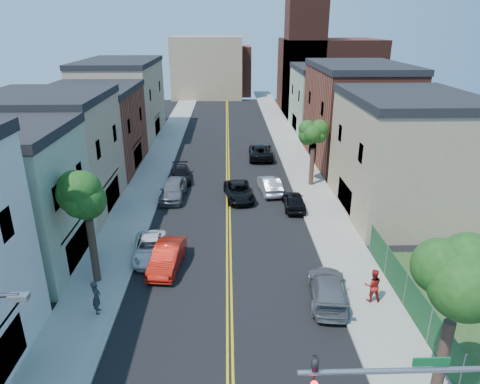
{
  "coord_description": "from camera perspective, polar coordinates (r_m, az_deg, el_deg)",
  "views": [
    {
      "loc": [
        -0.01,
        -8.48,
        14.55
      ],
      "look_at": [
        0.95,
        23.46,
        2.0
      ],
      "focal_mm": 32.39,
      "sensor_mm": 36.0,
      "label": 1
    }
  ],
  "objects": [
    {
      "name": "grey_car_right",
      "position": [
        25.15,
        11.51,
        -12.39
      ],
      "size": [
        2.67,
        5.23,
        1.45
      ],
      "primitive_type": "imported",
      "rotation": [
        0.0,
        0.0,
        3.01
      ],
      "color": "slate",
      "rests_on": "ground"
    },
    {
      "name": "grey_car_left",
      "position": [
        38.5,
        -8.79,
        0.34
      ],
      "size": [
        2.24,
        5.11,
        1.71
      ],
      "primitive_type": "imported",
      "rotation": [
        0.0,
        0.0,
        -0.04
      ],
      "color": "#5B5F63",
      "rests_on": "ground"
    },
    {
      "name": "white_pickup",
      "position": [
        29.43,
        -11.77,
        -7.25
      ],
      "size": [
        2.61,
        4.81,
        1.28
      ],
      "primitive_type": "imported",
      "rotation": [
        0.0,
        0.0,
        0.11
      ],
      "color": "silver",
      "rests_on": "ground"
    },
    {
      "name": "bldg_left_brick",
      "position": [
        47.81,
        -18.85,
        7.55
      ],
      "size": [
        9.0,
        12.0,
        8.0
      ],
      "primitive_type": "cube",
      "color": "brown",
      "rests_on": "ground"
    },
    {
      "name": "bldg_right_brick",
      "position": [
        49.48,
        14.98,
        9.6
      ],
      "size": [
        9.0,
        14.0,
        10.0
      ],
      "primitive_type": "cube",
      "color": "brown",
      "rests_on": "ground"
    },
    {
      "name": "black_car_right",
      "position": [
        36.32,
        7.12,
        -1.12
      ],
      "size": [
        1.77,
        4.25,
        1.44
      ],
      "primitive_type": "imported",
      "rotation": [
        0.0,
        0.0,
        3.12
      ],
      "color": "black",
      "rests_on": "ground"
    },
    {
      "name": "backdrop_left",
      "position": [
        90.97,
        -4.39,
        15.99
      ],
      "size": [
        14.0,
        8.0,
        12.0
      ],
      "primitive_type": "cube",
      "color": "#998466",
      "rests_on": "ground"
    },
    {
      "name": "tree_right_corner",
      "position": [
        16.47,
        27.56,
        -7.28
      ],
      "size": [
        5.8,
        5.8,
        10.35
      ],
      "color": "#35221A",
      "rests_on": "sidewalk_right"
    },
    {
      "name": "tree_left_mid",
      "position": [
        25.12,
        -19.87,
        1.63
      ],
      "size": [
        5.2,
        5.2,
        9.29
      ],
      "color": "#35221A",
      "rests_on": "sidewalk_left"
    },
    {
      "name": "dark_car_right_far",
      "position": [
        49.74,
        2.76,
        5.37
      ],
      "size": [
        2.88,
        5.87,
        1.6
      ],
      "primitive_type": "imported",
      "rotation": [
        0.0,
        0.0,
        3.1
      ],
      "color": "black",
      "rests_on": "ground"
    },
    {
      "name": "red_sedan",
      "position": [
        27.95,
        -9.57,
        -8.45
      ],
      "size": [
        2.12,
        4.77,
        1.52
      ],
      "primitive_type": "imported",
      "rotation": [
        0.0,
        0.0,
        -0.11
      ],
      "color": "red",
      "rests_on": "ground"
    },
    {
      "name": "curb_left",
      "position": [
        50.97,
        -8.59,
        4.7
      ],
      "size": [
        0.3,
        100.0,
        0.15
      ],
      "primitive_type": "cube",
      "color": "gray",
      "rests_on": "ground"
    },
    {
      "name": "bldg_left_tan_far",
      "position": [
        60.92,
        -15.28,
        11.45
      ],
      "size": [
        9.0,
        16.0,
        9.5
      ],
      "primitive_type": "cube",
      "color": "#998466",
      "rests_on": "ground"
    },
    {
      "name": "bldg_left_tan_near",
      "position": [
        37.65,
        -23.52,
        4.15
      ],
      "size": [
        9.0,
        10.0,
        9.0
      ],
      "primitive_type": "cube",
      "color": "#998466",
      "rests_on": "ground"
    },
    {
      "name": "curb_right",
      "position": [
        50.97,
        5.32,
        4.85
      ],
      "size": [
        0.3,
        100.0,
        0.15
      ],
      "primitive_type": "cube",
      "color": "gray",
      "rests_on": "ground"
    },
    {
      "name": "bldg_right_tan",
      "position": [
        36.77,
        20.81,
        4.16
      ],
      "size": [
        9.0,
        12.0,
        9.0
      ],
      "primitive_type": "cube",
      "color": "#998466",
      "rests_on": "ground"
    },
    {
      "name": "pedestrian_right",
      "position": [
        25.32,
        17.1,
        -11.67
      ],
      "size": [
        1.0,
        0.81,
        1.94
      ],
      "primitive_type": "imported",
      "rotation": [
        0.0,
        0.0,
        3.06
      ],
      "color": "#A31E19",
      "rests_on": "sidewalk_right"
    },
    {
      "name": "backdrop_center",
      "position": [
        94.96,
        -1.77,
        15.66
      ],
      "size": [
        10.0,
        8.0,
        10.0
      ],
      "primitive_type": "cube",
      "color": "brown",
      "rests_on": "ground"
    },
    {
      "name": "black_car_left",
      "position": [
        42.87,
        -7.8,
        2.34
      ],
      "size": [
        2.42,
        4.79,
        1.33
      ],
      "primitive_type": "imported",
      "rotation": [
        0.0,
        0.0,
        0.12
      ],
      "color": "black",
      "rests_on": "ground"
    },
    {
      "name": "pedestrian_left",
      "position": [
        24.58,
        -18.39,
        -13.02
      ],
      "size": [
        0.56,
        0.75,
        1.88
      ],
      "primitive_type": "imported",
      "rotation": [
        0.0,
        0.0,
        1.74
      ],
      "color": "#282830",
      "rests_on": "sidewalk_left"
    },
    {
      "name": "tree_right_far",
      "position": [
        40.27,
        9.8,
        8.52
      ],
      "size": [
        4.4,
        4.4,
        8.03
      ],
      "color": "#35221A",
      "rests_on": "sidewalk_right"
    },
    {
      "name": "sidewalk_right",
      "position": [
        51.21,
        7.27,
        4.85
      ],
      "size": [
        3.2,
        100.0,
        0.15
      ],
      "primitive_type": "cube",
      "color": "gray",
      "rests_on": "ground"
    },
    {
      "name": "bldg_right_palegrn",
      "position": [
        62.93,
        11.41,
        11.61
      ],
      "size": [
        9.0,
        12.0,
        8.5
      ],
      "primitive_type": "cube",
      "color": "gray",
      "rests_on": "ground"
    },
    {
      "name": "church",
      "position": [
        77.64,
        10.85,
        15.68
      ],
      "size": [
        16.2,
        14.2,
        22.6
      ],
      "color": "#4C2319",
      "rests_on": "ground"
    },
    {
      "name": "silver_car_right",
      "position": [
        39.54,
        3.93,
        0.96
      ],
      "size": [
        2.1,
        4.71,
        1.5
      ],
      "primitive_type": "imported",
      "rotation": [
        0.0,
        0.0,
        3.26
      ],
      "color": "#B6B9BE",
      "rests_on": "ground"
    },
    {
      "name": "sidewalk_left",
      "position": [
        51.21,
        -10.54,
        4.65
      ],
      "size": [
        3.2,
        100.0,
        0.15
      ],
      "primitive_type": "cube",
      "color": "gray",
      "rests_on": "ground"
    },
    {
      "name": "fence_right",
      "position": [
        24.39,
        22.26,
        -13.87
      ],
      "size": [
        0.04,
        15.0,
        1.9
      ],
      "primitive_type": "cube",
      "color": "#143F1E",
      "rests_on": "sidewalk_right"
    },
    {
      "name": "black_suv_lane",
      "position": [
        38.02,
        -0.15,
        0.07
      ],
      "size": [
        2.84,
        5.22,
        1.39
      ],
      "primitive_type": "imported",
      "rotation": [
        0.0,
        0.0,
        0.11
      ],
      "color": "black",
      "rests_on": "ground"
    }
  ]
}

